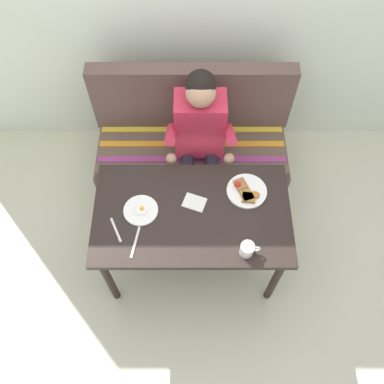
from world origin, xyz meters
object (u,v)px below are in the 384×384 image
(table, at_px, (192,219))
(knife, at_px, (135,242))
(coffee_mug, at_px, (248,249))
(fork, at_px, (116,230))
(person, at_px, (200,134))
(plate_eggs, at_px, (141,210))
(napkin, at_px, (194,202))
(plate_breakfast, at_px, (246,191))
(couch, at_px, (192,150))

(table, height_order, knife, knife)
(coffee_mug, bearing_deg, fork, 169.51)
(person, xyz_separation_m, knife, (-0.38, -0.78, -0.01))
(table, height_order, plate_eggs, plate_eggs)
(person, bearing_deg, napkin, -94.23)
(fork, bearing_deg, coffee_mug, -35.56)
(plate_breakfast, relative_size, fork, 1.47)
(coffee_mug, bearing_deg, knife, 174.40)
(couch, xyz_separation_m, knife, (-0.33, -0.96, 0.40))
(plate_eggs, bearing_deg, table, -1.96)
(coffee_mug, height_order, knife, coffee_mug)
(couch, bearing_deg, coffee_mug, -72.98)
(knife, bearing_deg, napkin, 47.82)
(person, height_order, coffee_mug, person)
(person, bearing_deg, knife, -115.98)
(coffee_mug, bearing_deg, table, 140.49)
(person, height_order, fork, person)
(plate_eggs, bearing_deg, coffee_mug, -23.35)
(plate_eggs, distance_m, knife, 0.21)
(knife, bearing_deg, fork, 157.39)
(person, xyz_separation_m, napkin, (-0.04, -0.52, -0.01))
(couch, distance_m, plate_eggs, 0.91)
(fork, bearing_deg, napkin, -3.35)
(plate_eggs, height_order, napkin, plate_eggs)
(table, relative_size, coffee_mug, 10.17)
(couch, bearing_deg, table, -90.00)
(couch, relative_size, person, 1.19)
(plate_breakfast, height_order, knife, plate_breakfast)
(fork, bearing_deg, plate_breakfast, -6.91)
(plate_breakfast, height_order, fork, plate_breakfast)
(couch, xyz_separation_m, plate_eggs, (-0.31, -0.75, 0.41))
(couch, relative_size, fork, 8.47)
(couch, xyz_separation_m, fork, (-0.45, -0.88, 0.40))
(person, xyz_separation_m, plate_breakfast, (0.28, -0.45, 0.00))
(couch, bearing_deg, napkin, -88.79)
(knife, bearing_deg, table, 41.06)
(plate_breakfast, distance_m, plate_eggs, 0.66)
(couch, bearing_deg, person, -73.06)
(couch, distance_m, knife, 1.09)
(table, height_order, coffee_mug, coffee_mug)
(plate_breakfast, bearing_deg, table, -157.28)
(fork, bearing_deg, table, -10.49)
(fork, bearing_deg, plate_eggs, 17.27)
(plate_eggs, bearing_deg, plate_breakfast, 11.41)
(table, distance_m, person, 0.60)
(plate_eggs, bearing_deg, knife, -95.45)
(coffee_mug, xyz_separation_m, knife, (-0.64, 0.06, -0.04))
(coffee_mug, relative_size, knife, 0.59)
(person, relative_size, coffee_mug, 10.27)
(table, height_order, person, person)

